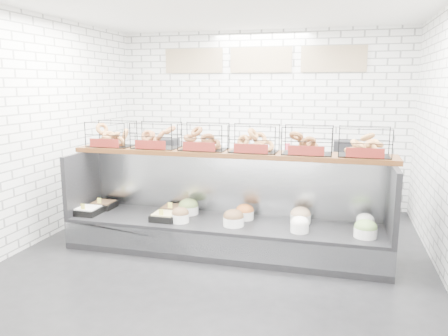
# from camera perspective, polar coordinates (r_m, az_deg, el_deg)

# --- Properties ---
(ground) EXTENTS (5.50, 5.50, 0.00)m
(ground) POSITION_cam_1_polar(r_m,az_deg,el_deg) (5.40, -0.84, -11.90)
(ground) COLOR black
(ground) RESTS_ON ground
(room_shell) EXTENTS (5.02, 5.51, 3.01)m
(room_shell) POSITION_cam_1_polar(r_m,az_deg,el_deg) (5.56, 0.82, 10.54)
(room_shell) COLOR white
(room_shell) RESTS_ON ground
(display_case) EXTENTS (4.00, 0.90, 1.20)m
(display_case) POSITION_cam_1_polar(r_m,az_deg,el_deg) (5.60, 0.20, -7.49)
(display_case) COLOR black
(display_case) RESTS_ON ground
(bagel_shelf) EXTENTS (4.10, 0.50, 0.40)m
(bagel_shelf) POSITION_cam_1_polar(r_m,az_deg,el_deg) (5.53, 0.58, 3.57)
(bagel_shelf) COLOR #40210D
(bagel_shelf) RESTS_ON display_case
(prep_counter) EXTENTS (4.00, 0.60, 1.20)m
(prep_counter) POSITION_cam_1_polar(r_m,az_deg,el_deg) (7.53, 4.12, -1.60)
(prep_counter) COLOR #93969B
(prep_counter) RESTS_ON ground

